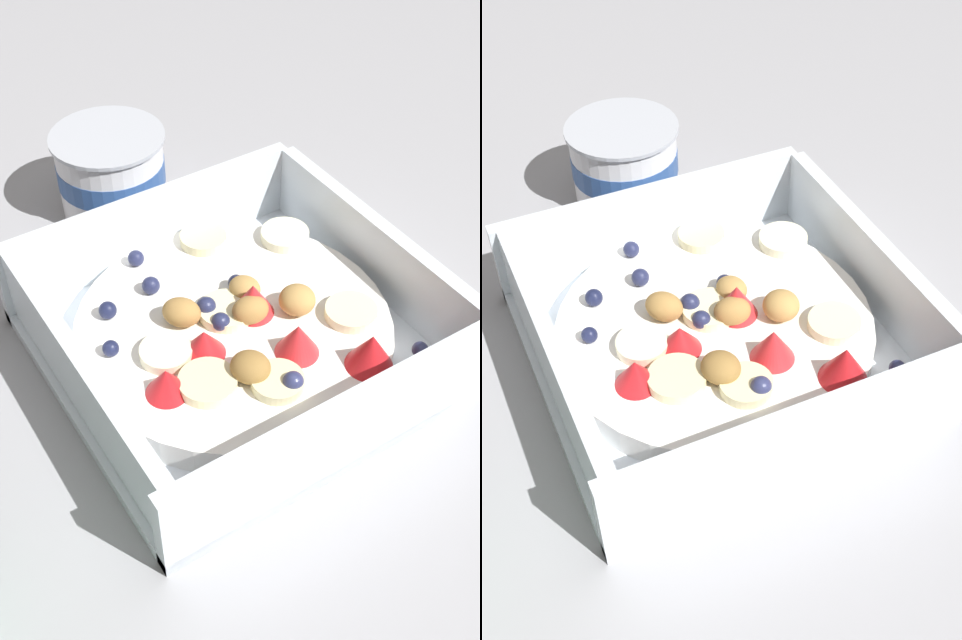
{
  "view_description": "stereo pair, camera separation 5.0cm",
  "coord_description": "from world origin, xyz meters",
  "views": [
    {
      "loc": [
        -0.19,
        -0.29,
        0.38
      ],
      "look_at": [
        0.0,
        0.01,
        0.03
      ],
      "focal_mm": 44.47,
      "sensor_mm": 36.0,
      "label": 1
    },
    {
      "loc": [
        -0.14,
        -0.31,
        0.38
      ],
      "look_at": [
        0.0,
        0.01,
        0.03
      ],
      "focal_mm": 44.47,
      "sensor_mm": 36.0,
      "label": 2
    }
  ],
  "objects": [
    {
      "name": "ground_plane",
      "position": [
        0.0,
        0.0,
        0.0
      ],
      "size": [
        2.4,
        2.4,
        0.0
      ],
      "primitive_type": "plane",
      "color": "#9E9EA3"
    },
    {
      "name": "yogurt_cup",
      "position": [
        0.01,
        0.2,
        0.03
      ],
      "size": [
        0.09,
        0.09,
        0.07
      ],
      "color": "white",
      "rests_on": "ground"
    },
    {
      "name": "fruit_bowl",
      "position": [
        0.01,
        0.01,
        0.02
      ],
      "size": [
        0.23,
        0.23,
        0.06
      ],
      "color": "white",
      "rests_on": "ground"
    }
  ]
}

